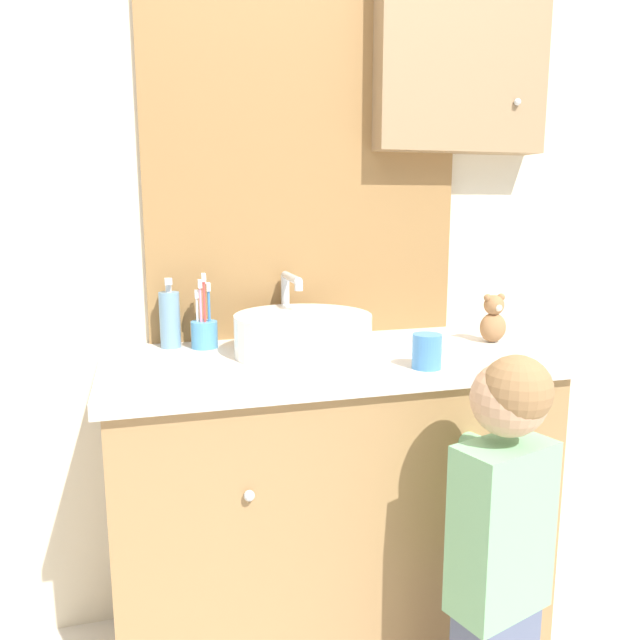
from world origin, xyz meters
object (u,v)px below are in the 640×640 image
(sink_basin, at_px, (303,333))
(soap_dispenser, at_px, (170,319))
(toothbrush_holder, at_px, (204,330))
(child_figure, at_px, (501,532))
(drinking_cup, at_px, (427,351))
(teddy_bear, at_px, (493,319))

(sink_basin, relative_size, soap_dispenser, 2.14)
(toothbrush_holder, xyz_separation_m, child_figure, (0.55, -0.59, -0.35))
(soap_dispenser, relative_size, drinking_cup, 2.30)
(sink_basin, relative_size, toothbrush_holder, 1.99)
(toothbrush_holder, relative_size, child_figure, 0.22)
(soap_dispenser, bearing_deg, toothbrush_holder, -19.22)
(sink_basin, height_order, teddy_bear, sink_basin)
(toothbrush_holder, relative_size, teddy_bear, 1.48)
(child_figure, bearing_deg, drinking_cup, 106.75)
(toothbrush_holder, xyz_separation_m, drinking_cup, (0.48, -0.36, -0.01))
(teddy_bear, distance_m, drinking_cup, 0.36)
(sink_basin, bearing_deg, soap_dispenser, 152.51)
(sink_basin, xyz_separation_m, child_figure, (0.31, -0.45, -0.36))
(sink_basin, bearing_deg, toothbrush_holder, 149.74)
(toothbrush_holder, xyz_separation_m, teddy_bear, (0.78, -0.15, 0.02))
(child_figure, bearing_deg, sink_basin, 124.79)
(sink_basin, xyz_separation_m, teddy_bear, (0.54, -0.01, 0.01))
(sink_basin, xyz_separation_m, toothbrush_holder, (-0.24, 0.14, -0.01))
(sink_basin, distance_m, toothbrush_holder, 0.27)
(child_figure, bearing_deg, soap_dispenser, 135.78)
(child_figure, relative_size, drinking_cup, 11.23)
(teddy_bear, bearing_deg, soap_dispenser, 168.33)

